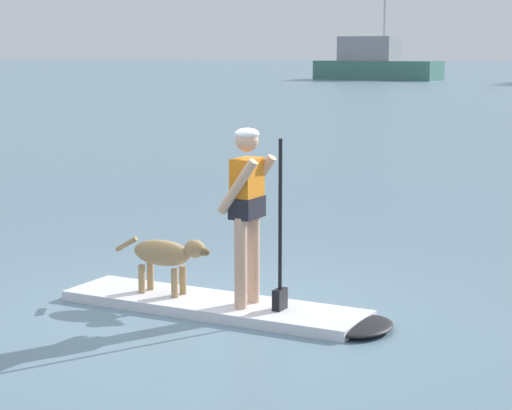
{
  "coord_description": "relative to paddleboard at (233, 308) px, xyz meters",
  "views": [
    {
      "loc": [
        4.24,
        -8.17,
        2.53
      ],
      "look_at": [
        0.0,
        1.0,
        0.9
      ],
      "focal_mm": 67.9,
      "sensor_mm": 36.0,
      "label": 1
    }
  ],
  "objects": [
    {
      "name": "dog",
      "position": [
        -0.77,
        0.04,
        0.45
      ],
      "size": [
        1.12,
        0.25,
        0.59
      ],
      "color": "#997A51",
      "rests_on": "paddleboard"
    },
    {
      "name": "person_paddler",
      "position": [
        0.17,
        -0.01,
        1.04
      ],
      "size": [
        0.61,
        0.49,
        1.7
      ],
      "color": "tan",
      "rests_on": "paddleboard"
    },
    {
      "name": "paddleboard",
      "position": [
        0.0,
        0.0,
        0.0
      ],
      "size": [
        3.41,
        0.94,
        0.1
      ],
      "color": "silver",
      "rests_on": "ground_plane"
    },
    {
      "name": "ground_plane",
      "position": [
        -0.23,
        0.01,
        -0.05
      ],
      "size": [
        400.0,
        400.0,
        0.0
      ],
      "primitive_type": "plane",
      "color": "slate"
    },
    {
      "name": "moored_boat_starboard",
      "position": [
        -21.27,
        70.09,
        1.29
      ],
      "size": [
        10.95,
        4.55,
        8.65
      ],
      "color": "#3F7266",
      "rests_on": "ground_plane"
    }
  ]
}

